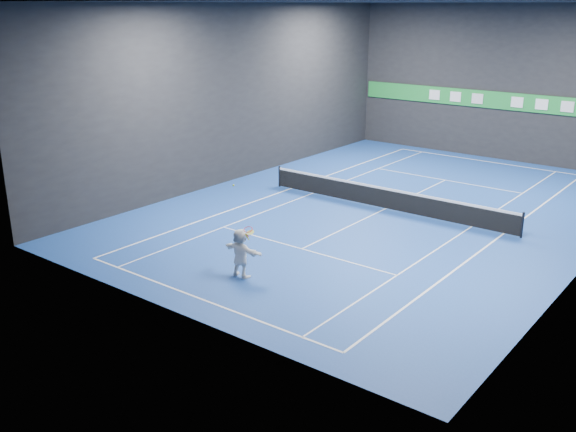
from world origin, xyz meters
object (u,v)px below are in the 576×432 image
Objects in this scene: player at (241,253)px; tennis_net at (386,198)px; tennis_ball at (233,185)px; tennis_racket at (248,231)px.

tennis_net is (0.10, 9.77, -0.33)m from player.
player is at bearing -14.69° from tennis_ball.
tennis_ball reaches higher than tennis_net.
tennis_ball is (-0.32, 0.08, 2.31)m from player.
tennis_ball is 10.04m from tennis_net.
player is 0.91m from tennis_racket.
tennis_ball is at bearing -14.46° from player.
player is at bearing -171.66° from tennis_racket.
tennis_racket is at bearing -88.67° from tennis_net.
tennis_racket is (0.65, -0.04, -1.46)m from tennis_ball.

